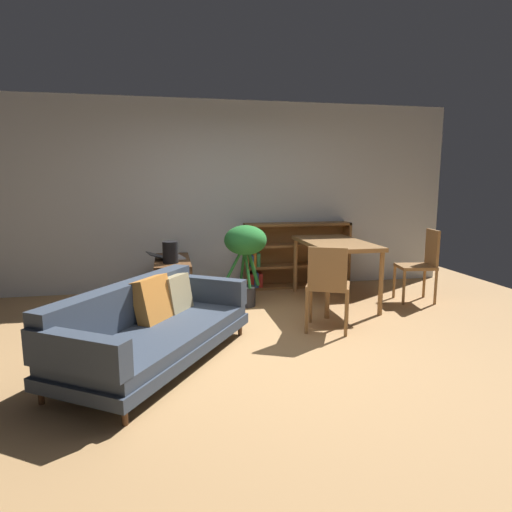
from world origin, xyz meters
TOP-DOWN VIEW (x-y plane):
  - ground_plane at (0.00, 0.00)m, footprint 8.16×8.16m
  - back_wall_panel at (0.00, 2.70)m, footprint 6.80×0.10m
  - fabric_couch at (-1.04, 0.07)m, footprint 1.81×2.13m
  - media_console at (-0.82, 1.88)m, footprint 0.44×1.12m
  - open_laptop at (-0.88, 2.00)m, footprint 0.51×0.42m
  - desk_speaker at (-0.84, 1.66)m, footprint 0.19×0.19m
  - potted_floor_plant at (0.08, 1.62)m, footprint 0.58×0.53m
  - dining_table at (1.24, 1.56)m, footprint 0.76×1.39m
  - dining_chair_near at (2.38, 1.39)m, footprint 0.50×0.45m
  - dining_chair_far at (0.74, 0.49)m, footprint 0.57×0.56m
  - bookshelf at (0.94, 2.53)m, footprint 1.59×0.30m

SIDE VIEW (x-z plane):
  - ground_plane at x=0.00m, z-range 0.00..0.00m
  - media_console at x=-0.82m, z-range 0.00..0.58m
  - fabric_couch at x=-1.04m, z-range -0.03..0.68m
  - bookshelf at x=0.94m, z-range -0.01..0.96m
  - dining_chair_near at x=2.38m, z-range 0.05..1.00m
  - dining_chair_far at x=0.74m, z-range 0.07..0.98m
  - open_laptop at x=-0.88m, z-range 0.56..0.65m
  - desk_speaker at x=-0.84m, z-range 0.58..0.84m
  - dining_table at x=1.24m, z-range 0.32..1.12m
  - potted_floor_plant at x=0.08m, z-range 0.23..1.26m
  - back_wall_panel at x=0.00m, z-range 0.00..2.70m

